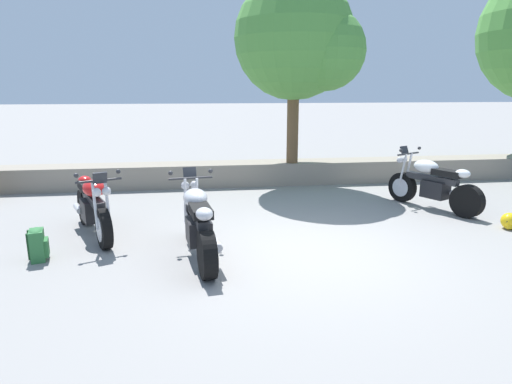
{
  "coord_description": "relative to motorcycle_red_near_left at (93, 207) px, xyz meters",
  "views": [
    {
      "loc": [
        -1.59,
        -5.96,
        2.38
      ],
      "look_at": [
        -0.62,
        1.2,
        0.65
      ],
      "focal_mm": 30.96,
      "sensor_mm": 36.0,
      "label": 1
    }
  ],
  "objects": [
    {
      "name": "rider_helmet",
      "position": [
        6.96,
        -0.6,
        -0.35
      ],
      "size": [
        0.28,
        0.28,
        0.28
      ],
      "color": "yellow",
      "rests_on": "ground"
    },
    {
      "name": "motorcycle_white_far_right",
      "position": [
        6.29,
        0.8,
        0.0
      ],
      "size": [
        1.14,
        1.91,
        1.18
      ],
      "color": "black",
      "rests_on": "ground"
    },
    {
      "name": "leafy_tree_far_left",
      "position": [
        4.15,
        3.3,
        2.91
      ],
      "size": [
        2.95,
        2.81,
        4.32
      ],
      "color": "brown",
      "rests_on": "stone_wall"
    },
    {
      "name": "motorcycle_red_near_left",
      "position": [
        0.0,
        0.0,
        0.0
      ],
      "size": [
        1.05,
        1.96,
        1.18
      ],
      "color": "black",
      "rests_on": "ground"
    },
    {
      "name": "stone_wall",
      "position": [
        3.28,
        3.58,
        -0.21
      ],
      "size": [
        36.0,
        0.8,
        0.55
      ],
      "primitive_type": "cube",
      "color": "gray",
      "rests_on": "ground"
    },
    {
      "name": "ground_plane",
      "position": [
        3.28,
        -1.22,
        -0.49
      ],
      "size": [
        120.0,
        120.0,
        0.0
      ],
      "primitive_type": "plane",
      "color": "gray"
    },
    {
      "name": "rider_backpack",
      "position": [
        -0.55,
        -1.0,
        -0.24
      ],
      "size": [
        0.31,
        0.33,
        0.47
      ],
      "color": "#2D6B38",
      "rests_on": "ground"
    },
    {
      "name": "motorcycle_silver_centre",
      "position": [
        1.67,
        -1.17,
        0.0
      ],
      "size": [
        0.73,
        2.06,
        1.18
      ],
      "color": "black",
      "rests_on": "ground"
    }
  ]
}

